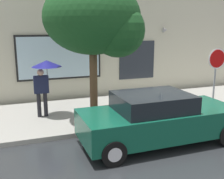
% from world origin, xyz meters
% --- Properties ---
extents(ground_plane, '(60.00, 60.00, 0.00)m').
position_xyz_m(ground_plane, '(0.00, 0.00, 0.00)').
color(ground_plane, '#282B2D').
extents(sidewalk, '(20.00, 4.00, 0.15)m').
position_xyz_m(sidewalk, '(0.00, 3.00, 0.07)').
color(sidewalk, gray).
rests_on(sidewalk, ground).
extents(building_facade, '(20.00, 0.67, 7.00)m').
position_xyz_m(building_facade, '(-0.01, 5.50, 3.48)').
color(building_facade, beige).
rests_on(building_facade, ground).
extents(parked_car, '(4.48, 1.90, 1.45)m').
position_xyz_m(parked_car, '(0.13, -0.11, 0.72)').
color(parked_car, '#0F4C38').
rests_on(parked_car, ground).
extents(fire_hydrant, '(0.30, 0.44, 0.79)m').
position_xyz_m(fire_hydrant, '(1.12, 2.04, 0.54)').
color(fire_hydrant, white).
rests_on(fire_hydrant, sidewalk).
extents(pedestrian_with_umbrella, '(1.02, 1.02, 1.98)m').
position_xyz_m(pedestrian_with_umbrella, '(-2.57, 2.95, 1.73)').
color(pedestrian_with_umbrella, black).
rests_on(pedestrian_with_umbrella, sidewalk).
extents(street_tree, '(3.16, 2.69, 4.57)m').
position_xyz_m(street_tree, '(-0.94, 2.04, 3.44)').
color(street_tree, '#4C3823').
rests_on(street_tree, sidewalk).
extents(stop_sign, '(0.76, 0.10, 2.33)m').
position_xyz_m(stop_sign, '(3.47, 1.55, 1.79)').
color(stop_sign, gray).
rests_on(stop_sign, sidewalk).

